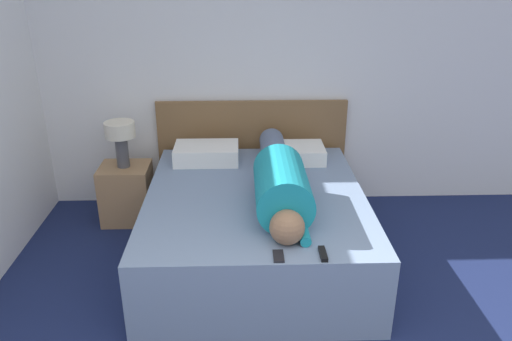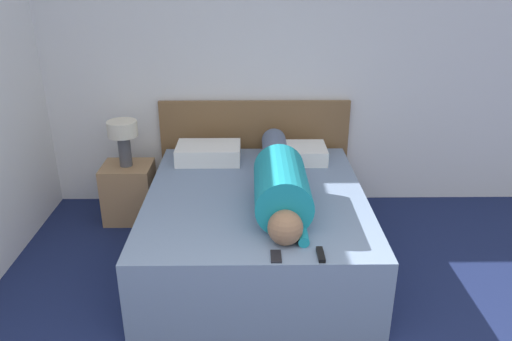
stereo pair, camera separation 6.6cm
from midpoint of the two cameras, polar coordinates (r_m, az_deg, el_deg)
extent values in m
cube|color=white|center=(4.61, 0.18, 11.65)|extent=(5.21, 0.06, 2.60)
cube|color=#7589A8|center=(3.91, -0.56, -6.43)|extent=(1.65, 1.92, 0.58)
cube|color=brown|center=(4.76, -0.85, 2.07)|extent=(1.77, 0.04, 1.01)
cube|color=#A37A51|center=(4.66, -14.93, -2.53)|extent=(0.44, 0.38, 0.52)
cylinder|color=#4C4C51|center=(4.50, -15.45, 2.08)|extent=(0.11, 0.11, 0.28)
cylinder|color=beige|center=(4.44, -15.72, 4.54)|extent=(0.26, 0.26, 0.13)
sphere|color=#936B4C|center=(3.10, 2.96, -6.50)|extent=(0.22, 0.22, 0.22)
cylinder|color=teal|center=(3.44, 2.43, -1.91)|extent=(0.38, 0.71, 0.38)
cylinder|color=slate|center=(4.18, 1.66, 1.60)|extent=(0.22, 0.84, 0.22)
cylinder|color=teal|center=(3.19, 4.90, -7.20)|extent=(0.07, 0.22, 0.07)
cube|color=white|center=(4.37, -6.10, 1.97)|extent=(0.55, 0.36, 0.15)
cube|color=white|center=(4.38, 3.91, 2.00)|extent=(0.53, 0.36, 0.13)
cube|color=black|center=(3.05, 7.04, -9.44)|extent=(0.04, 0.15, 0.02)
cube|color=black|center=(3.02, 1.95, -9.76)|extent=(0.06, 0.13, 0.01)
camera|label=1|loc=(0.03, -90.54, -0.23)|focal=35.00mm
camera|label=2|loc=(0.03, 89.46, 0.23)|focal=35.00mm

